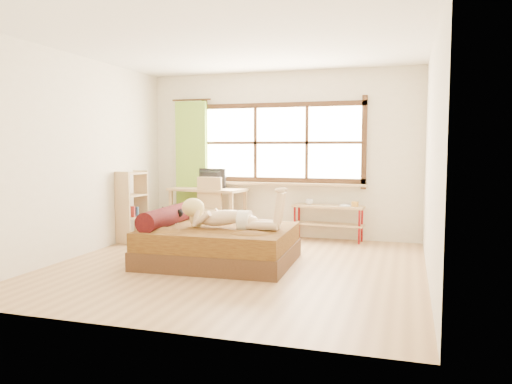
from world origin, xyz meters
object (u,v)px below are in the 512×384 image
(kitten, at_px, (171,215))
(desk, at_px, (208,195))
(bed, at_px, (216,243))
(chair, at_px, (206,205))
(woman, at_px, (229,206))
(pipe_shelf, at_px, (329,215))
(bookshelf, at_px, (132,206))

(kitten, xyz_separation_m, desk, (-0.19, 1.72, 0.12))
(bed, height_order, chair, chair)
(desk, bearing_deg, bed, -54.79)
(woman, relative_size, kitten, 4.67)
(kitten, height_order, pipe_shelf, kitten)
(bed, bearing_deg, kitten, 169.44)
(bed, xyz_separation_m, pipe_shelf, (1.14, 1.94, 0.16))
(chair, bearing_deg, desk, 117.57)
(kitten, bearing_deg, woman, -11.77)
(woman, xyz_separation_m, desk, (-1.06, 1.87, -0.05))
(kitten, height_order, desk, desk)
(chair, bearing_deg, bed, -53.04)
(woman, xyz_separation_m, chair, (-0.95, 1.51, -0.18))
(desk, xyz_separation_m, chair, (0.12, -0.36, -0.14))
(desk, height_order, bookshelf, bookshelf)
(chair, bearing_deg, bookshelf, -142.68)
(bookshelf, bearing_deg, bed, -20.61)
(bed, bearing_deg, pipe_shelf, 57.64)
(woman, bearing_deg, pipe_shelf, 62.67)
(kitten, distance_m, pipe_shelf, 2.59)
(kitten, distance_m, chair, 1.37)
(kitten, distance_m, desk, 1.74)
(desk, bearing_deg, woman, -50.64)
(desk, distance_m, pipe_shelf, 2.03)
(desk, distance_m, chair, 0.40)
(bed, height_order, woman, woman)
(desk, relative_size, chair, 1.36)
(bed, height_order, desk, desk)
(woman, bearing_deg, kitten, 168.23)
(woman, distance_m, pipe_shelf, 2.23)
(bed, xyz_separation_m, kitten, (-0.67, 0.10, 0.32))
(bed, distance_m, pipe_shelf, 2.26)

